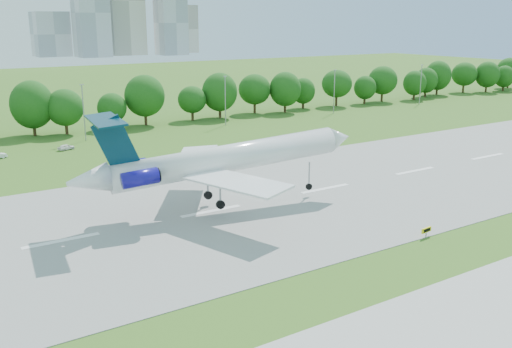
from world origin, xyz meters
name	(u,v)px	position (x,y,z in m)	size (l,w,h in m)	color
ground	(460,239)	(0.00, 0.00, 0.00)	(600.00, 600.00, 0.00)	#356019
runway	(325,189)	(0.00, 25.00, 0.04)	(400.00, 45.00, 0.08)	gray
tree_line	(153,100)	(0.00, 92.00, 6.19)	(288.40, 8.40, 10.40)	#382314
light_poles	(159,105)	(-2.50, 82.00, 6.34)	(175.90, 0.25, 12.19)	gray
skyline	(119,14)	(100.16, 390.61, 30.46)	(127.00, 52.00, 80.00)	#B2B2B7
airliner	(214,160)	(-19.22, 25.27, 7.14)	(40.94, 29.51, 13.20)	white
taxi_sign_left	(426,230)	(-2.80, 2.68, 0.89)	(1.72, 0.38, 1.20)	gray
service_vehicle_b	(66,147)	(-26.11, 74.86, 0.58)	(1.38, 3.42, 1.17)	white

